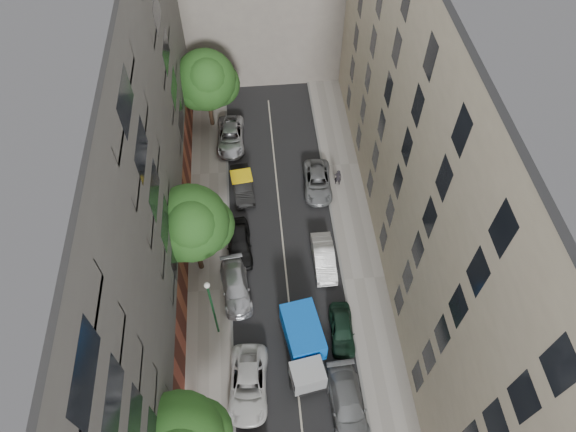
{
  "coord_description": "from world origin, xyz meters",
  "views": [
    {
      "loc": [
        -1.57,
        -17.81,
        32.04
      ],
      "look_at": [
        0.21,
        1.63,
        6.0
      ],
      "focal_mm": 32.0,
      "sensor_mm": 36.0,
      "label": 1
    }
  ],
  "objects": [
    {
      "name": "ground",
      "position": [
        0.0,
        0.0,
        0.0
      ],
      "size": [
        120.0,
        120.0,
        0.0
      ],
      "primitive_type": "plane",
      "color": "#4C4C49",
      "rests_on": "ground"
    },
    {
      "name": "road_surface",
      "position": [
        0.0,
        0.0,
        0.01
      ],
      "size": [
        8.0,
        44.0,
        0.02
      ],
      "primitive_type": "cube",
      "color": "black",
      "rests_on": "ground"
    },
    {
      "name": "sidewalk_left",
      "position": [
        -5.5,
        0.0,
        0.07
      ],
      "size": [
        3.0,
        44.0,
        0.15
      ],
      "primitive_type": "cube",
      "color": "gray",
      "rests_on": "ground"
    },
    {
      "name": "sidewalk_right",
      "position": [
        5.5,
        0.0,
        0.07
      ],
      "size": [
        3.0,
        44.0,
        0.15
      ],
      "primitive_type": "cube",
      "color": "gray",
      "rests_on": "ground"
    },
    {
      "name": "building_left",
      "position": [
        -11.0,
        0.0,
        10.0
      ],
      "size": [
        8.0,
        44.0,
        20.0
      ],
      "primitive_type": "cube",
      "color": "#4C4947",
      "rests_on": "ground"
    },
    {
      "name": "building_right",
      "position": [
        11.0,
        0.0,
        10.0
      ],
      "size": [
        8.0,
        44.0,
        20.0
      ],
      "primitive_type": "cube",
      "color": "#BBAD92",
      "rests_on": "ground"
    },
    {
      "name": "tarp_truck",
      "position": [
        0.6,
        -5.11,
        1.36
      ],
      "size": [
        2.91,
        5.65,
        2.47
      ],
      "rotation": [
        0.0,
        0.0,
        0.16
      ],
      "color": "black",
      "rests_on": "ground"
    },
    {
      "name": "car_left_2",
      "position": [
        -3.03,
        -7.05,
        0.71
      ],
      "size": [
        2.73,
        5.25,
        1.41
      ],
      "primitive_type": "imported",
      "rotation": [
        0.0,
        0.0,
        -0.08
      ],
      "color": "silver",
      "rests_on": "ground"
    },
    {
      "name": "car_left_3",
      "position": [
        -3.6,
        -0.2,
        0.67
      ],
      "size": [
        2.39,
        4.83,
        1.35
      ],
      "primitive_type": "imported",
      "rotation": [
        0.0,
        0.0,
        0.11
      ],
      "color": "#AFB0B4",
      "rests_on": "ground"
    },
    {
      "name": "car_left_4",
      "position": [
        -3.25,
        3.4,
        0.75
      ],
      "size": [
        1.97,
        4.5,
        1.51
      ],
      "primitive_type": "imported",
      "rotation": [
        0.0,
        0.0,
        0.04
      ],
      "color": "black",
      "rests_on": "ground"
    },
    {
      "name": "car_left_5",
      "position": [
        -2.8,
        9.0,
        0.7
      ],
      "size": [
        1.91,
        4.37,
        1.4
      ],
      "primitive_type": "imported",
      "rotation": [
        0.0,
        0.0,
        0.11
      ],
      "color": "black",
      "rests_on": "ground"
    },
    {
      "name": "car_left_6",
      "position": [
        -3.6,
        14.6,
        0.69
      ],
      "size": [
        2.49,
        5.08,
        1.39
      ],
      "primitive_type": "imported",
      "rotation": [
        0.0,
        0.0,
        -0.04
      ],
      "color": "#B1B2B6",
      "rests_on": "ground"
    },
    {
      "name": "car_right_1",
      "position": [
        2.83,
        -8.8,
        0.73
      ],
      "size": [
        2.29,
        5.11,
        1.45
      ],
      "primitive_type": "imported",
      "rotation": [
        0.0,
        0.0,
        0.05
      ],
      "color": "slate",
      "rests_on": "ground"
    },
    {
      "name": "car_right_2",
      "position": [
        3.26,
        -3.96,
        0.65
      ],
      "size": [
        1.74,
        3.89,
        1.3
      ],
      "primitive_type": "imported",
      "rotation": [
        0.0,
        0.0,
        -0.05
      ],
      "color": "black",
      "rests_on": "ground"
    },
    {
      "name": "car_right_3",
      "position": [
        2.8,
        1.6,
        0.69
      ],
      "size": [
        1.5,
        4.23,
        1.39
      ],
      "primitive_type": "imported",
      "rotation": [
        0.0,
        0.0,
        0.01
      ],
      "color": "silver",
      "rests_on": "ground"
    },
    {
      "name": "car_right_4",
      "position": [
        3.26,
        8.84,
        0.65
      ],
      "size": [
        2.43,
        4.8,
        1.3
      ],
      "primitive_type": "imported",
      "rotation": [
        0.0,
        0.0,
        -0.06
      ],
      "color": "slate",
      "rests_on": "ground"
    },
    {
      "name": "tree_mid",
      "position": [
        -5.96,
        1.89,
        5.38
      ],
      "size": [
        5.36,
        5.09,
        8.0
      ],
      "color": "#382619",
      "rests_on": "sidewalk_left"
    },
    {
      "name": "tree_far",
      "position": [
        -5.12,
        16.84,
        4.88
      ],
      "size": [
        5.33,
        5.07,
        7.39
      ],
      "color": "#382619",
      "rests_on": "sidewalk_left"
    },
    {
      "name": "lamp_post",
      "position": [
        -4.87,
        -3.12,
        4.08
      ],
      "size": [
        0.36,
        0.36,
        6.38
      ],
      "color": "#175227",
      "rests_on": "sidewalk_left"
    },
    {
      "name": "pedestrian",
      "position": [
        4.9,
        8.91,
        0.94
      ],
      "size": [
        0.64,
        0.48,
        1.59
      ],
      "primitive_type": "imported",
      "rotation": [
        0.0,
        0.0,
        2.96
      ],
      "color": "black",
      "rests_on": "sidewalk_right"
    }
  ]
}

